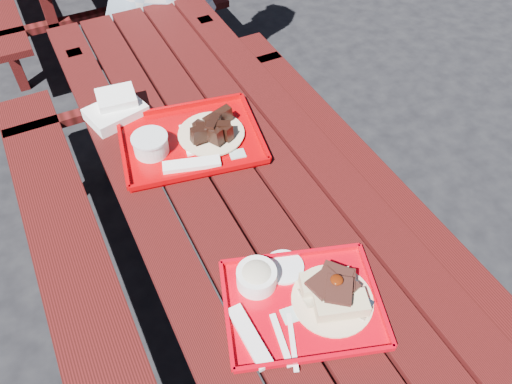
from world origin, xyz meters
The scene contains 5 objects.
ground centered at (0.00, 0.00, 0.00)m, with size 60.00×60.00×0.00m, color black.
picnic_table_near centered at (0.00, 0.00, 0.56)m, with size 1.41×2.40×0.75m.
near_tray centered at (-0.04, -0.49, 0.78)m, with size 0.48×0.43×0.13m.
far_tray centered at (-0.08, 0.21, 0.77)m, with size 0.53×0.45×0.08m.
white_cloth centered at (-0.25, 0.47, 0.78)m, with size 0.23×0.19×0.08m.
Camera 1 is at (-0.45, -1.03, 1.93)m, focal length 35.00 mm.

